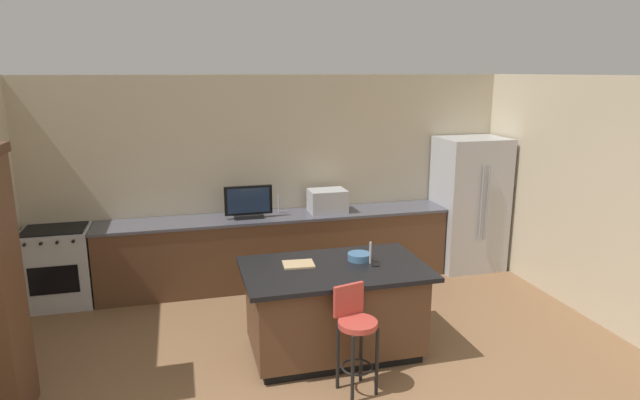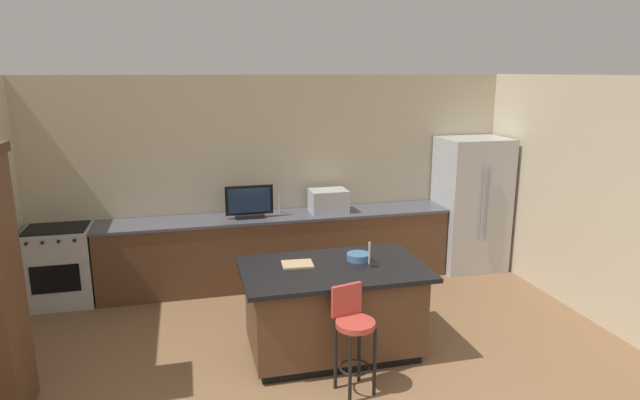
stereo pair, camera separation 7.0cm
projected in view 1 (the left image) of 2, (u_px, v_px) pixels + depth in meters
name	position (u px, v px, depth m)	size (l,w,h in m)	color
wall_back	(277.00, 177.00, 7.23)	(6.81, 0.12, 2.69)	beige
wall_right	(590.00, 198.00, 6.07)	(0.12, 4.54, 2.69)	beige
counter_back	(278.00, 249.00, 7.06)	(4.52, 0.62, 0.92)	brown
kitchen_island	(334.00, 309.00, 5.29)	(1.78, 1.08, 0.90)	black
refrigerator	(469.00, 203.00, 7.57)	(0.89, 0.77, 1.85)	#B7BABF
range_oven	(59.00, 267.00, 6.40)	(0.76, 0.63, 0.94)	#B7BABF
microwave	(327.00, 201.00, 7.08)	(0.48, 0.36, 0.30)	#B7BABF
tv_monitor	(248.00, 203.00, 6.77)	(0.60, 0.16, 0.42)	black
sink_faucet_back	(279.00, 204.00, 7.03)	(0.02, 0.02, 0.24)	#B2B2B7
sink_faucet_island	(370.00, 253.00, 5.25)	(0.02, 0.02, 0.22)	#B2B2B7
bar_stool_center	(355.00, 331.00, 4.63)	(0.35, 0.37, 0.95)	#B23D33
fruit_bowl	(359.00, 257.00, 5.37)	(0.23, 0.23, 0.07)	#3F668C
cell_phone	(375.00, 264.00, 5.26)	(0.07, 0.15, 0.01)	black
cutting_board	(298.00, 264.00, 5.23)	(0.30, 0.23, 0.02)	tan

